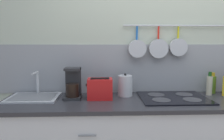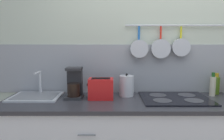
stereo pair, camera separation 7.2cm
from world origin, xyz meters
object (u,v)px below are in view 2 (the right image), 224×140
(coffee_maker, at_px, (74,85))
(kettle, at_px, (126,86))
(bottle_sesame_oil, at_px, (212,86))
(toaster, at_px, (100,89))
(bottle_dish_soap, at_px, (215,85))

(coffee_maker, xyz_separation_m, kettle, (0.50, 0.07, -0.02))
(coffee_maker, bearing_deg, kettle, 7.76)
(coffee_maker, bearing_deg, bottle_sesame_oil, 2.70)
(coffee_maker, height_order, toaster, coffee_maker)
(kettle, relative_size, bottle_sesame_oil, 0.96)
(bottle_dish_soap, bearing_deg, kettle, -175.52)
(coffee_maker, height_order, bottle_dish_soap, coffee_maker)
(coffee_maker, distance_m, bottle_dish_soap, 1.42)
(toaster, relative_size, bottle_sesame_oil, 1.05)
(toaster, bearing_deg, coffee_maker, 169.09)
(toaster, xyz_separation_m, kettle, (0.25, 0.12, 0.00))
(kettle, bearing_deg, coffee_maker, -172.24)
(bottle_sesame_oil, height_order, bottle_dish_soap, bottle_sesame_oil)
(kettle, height_order, bottle_sesame_oil, bottle_sesame_oil)
(kettle, xyz_separation_m, bottle_sesame_oil, (0.84, -0.00, 0.00))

